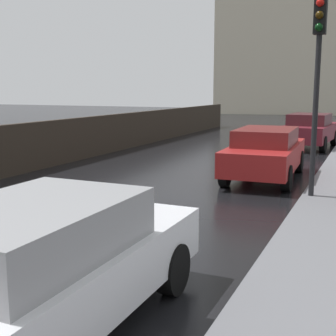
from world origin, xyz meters
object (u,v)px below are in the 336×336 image
car_maroon_mid_road (310,130)px  traffic_light (318,61)px  car_white_behind_camera (44,266)px  car_red_near_kerb (266,152)px

car_maroon_mid_road → traffic_light: traffic_light is taller
car_white_behind_camera → traffic_light: size_ratio=0.99×
traffic_light → car_maroon_mid_road: bearing=97.3°
car_red_near_kerb → traffic_light: traffic_light is taller
car_red_near_kerb → car_white_behind_camera: 9.42m
car_maroon_mid_road → car_white_behind_camera: size_ratio=1.04×
car_maroon_mid_road → traffic_light: (1.31, -10.20, 2.35)m
car_maroon_mid_road → car_white_behind_camera: car_maroon_mid_road is taller
car_red_near_kerb → car_white_behind_camera: bearing=-93.6°
car_maroon_mid_road → traffic_light: size_ratio=1.04×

